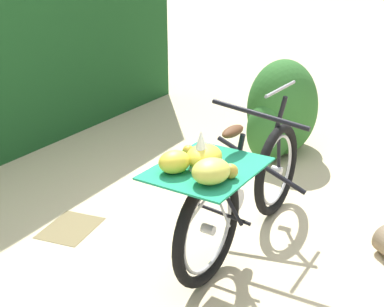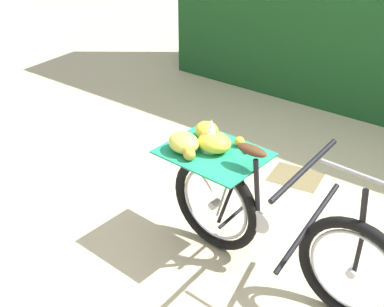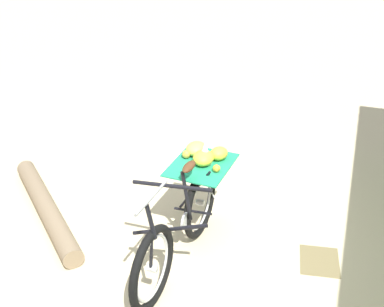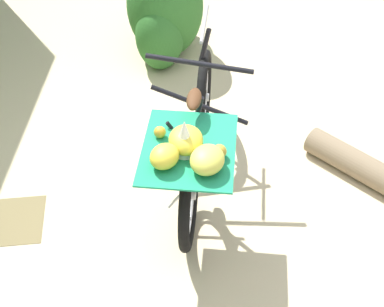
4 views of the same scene
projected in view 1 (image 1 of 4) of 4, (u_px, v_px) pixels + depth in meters
ground_plane at (203, 256)px, 3.23m from camera, size 60.00×60.00×0.00m
bicycle at (238, 187)px, 3.11m from camera, size 1.80×0.84×1.03m
shrub_cluster at (282, 113)px, 4.86m from camera, size 1.04×0.71×0.99m
leaf_litter_patch at (71, 228)px, 3.58m from camera, size 0.44×0.36×0.01m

